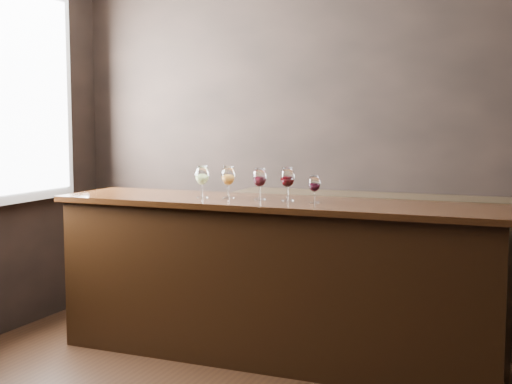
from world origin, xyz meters
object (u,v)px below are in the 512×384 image
at_px(glass_red_a, 260,178).
at_px(glass_red_b, 287,178).
at_px(back_bar_shelf, 434,271).
at_px(glass_white, 202,176).
at_px(glass_amber, 228,176).
at_px(bar_counter, 276,283).
at_px(glass_red_c, 314,184).

relative_size(glass_red_a, glass_red_b, 0.95).
relative_size(back_bar_shelf, glass_red_b, 13.28).
bearing_deg(back_bar_shelf, glass_white, -153.18).
xyz_separation_m(glass_amber, glass_red_a, (0.22, 0.00, -0.00)).
bearing_deg(glass_white, back_bar_shelf, 26.82).
distance_m(bar_counter, glass_white, 0.86).
bearing_deg(bar_counter, glass_amber, 176.53).
height_order(glass_amber, glass_red_a, glass_amber).
xyz_separation_m(back_bar_shelf, glass_red_c, (-0.64, -0.72, 0.64)).
height_order(back_bar_shelf, glass_white, glass_white).
distance_m(glass_amber, glass_red_b, 0.42).
bearing_deg(glass_amber, glass_white, -166.60).
distance_m(glass_white, glass_red_a, 0.40).
bearing_deg(glass_red_c, glass_red_a, 173.15).
relative_size(glass_white, glass_red_b, 0.99).
xyz_separation_m(glass_white, glass_red_c, (0.79, -0.00, -0.03)).
xyz_separation_m(back_bar_shelf, glass_amber, (-1.25, -0.68, 0.67)).
distance_m(glass_red_a, glass_red_b, 0.19).
height_order(bar_counter, glass_red_c, glass_red_c).
height_order(bar_counter, glass_white, glass_white).
relative_size(back_bar_shelf, glass_amber, 13.47).
bearing_deg(glass_red_b, glass_amber, -179.38).
xyz_separation_m(back_bar_shelf, glass_red_b, (-0.83, -0.67, 0.67)).
height_order(glass_red_a, glass_red_c, glass_red_a).
relative_size(bar_counter, glass_amber, 13.49).
distance_m(back_bar_shelf, glass_red_c, 1.16).
height_order(glass_white, glass_red_a, glass_white).
bearing_deg(glass_red_c, glass_white, 179.78).
xyz_separation_m(glass_red_b, glass_red_c, (0.20, -0.05, -0.03)).
bearing_deg(back_bar_shelf, glass_amber, -151.52).
xyz_separation_m(glass_white, glass_amber, (0.17, 0.04, -0.00)).
bearing_deg(bar_counter, back_bar_shelf, 38.15).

